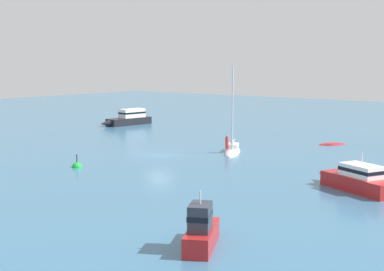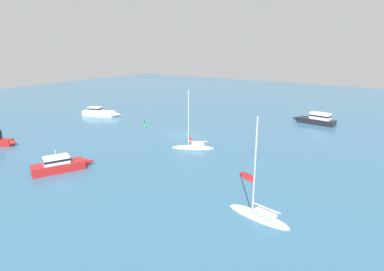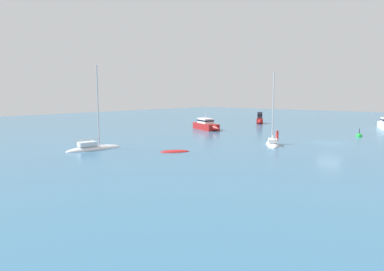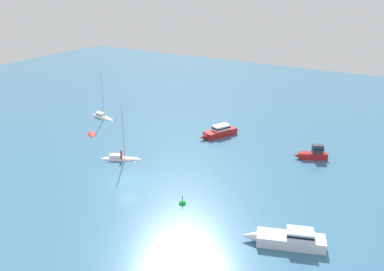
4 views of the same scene
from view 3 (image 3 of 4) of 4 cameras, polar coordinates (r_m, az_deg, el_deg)
name	(u,v)px [view 3 (image 3 of 4)]	position (r m, az deg, el deg)	size (l,w,h in m)	color
ground_plane	(330,143)	(41.78, 22.65, -1.25)	(160.00, 160.00, 0.00)	teal
skiff	(175,152)	(32.96, -2.96, -2.81)	(3.07, 2.75, 0.36)	#B21E1E
sloop	(93,148)	(35.75, -16.59, -2.07)	(6.04, 2.53, 9.01)	white
launch	(207,125)	(53.60, 2.51, 1.83)	(4.27, 7.01, 2.60)	#B21E1E
ketch	(272,143)	(38.78, 13.66, -1.27)	(5.83, 4.06, 8.59)	white
motor_cruiser	(260,119)	(66.21, 11.58, 2.74)	(4.64, 3.15, 2.82)	#B21E1E
channel_buoy	(359,136)	(50.21, 26.80, -0.14)	(0.83, 0.83, 1.48)	green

